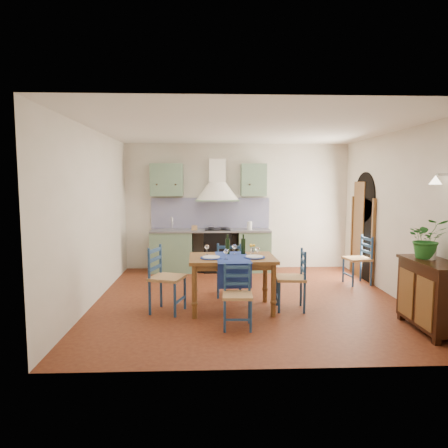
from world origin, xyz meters
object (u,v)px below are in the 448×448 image
Objects in this scene: dining_table at (232,263)px; potted_plant at (427,239)px; sideboard at (432,293)px; chair_near at (237,295)px.

dining_table is 2.45× the size of potted_plant.
sideboard is 0.71m from potted_plant.
potted_plant reaches higher than chair_near.
potted_plant is at bearing 92.63° from sideboard.
sideboard is at bearing -5.58° from chair_near.
sideboard is at bearing -87.37° from potted_plant.
chair_near is at bearing 174.42° from sideboard.
sideboard is 1.95× the size of potted_plant.
chair_near is at bearing -88.27° from dining_table.
chair_near is 1.57× the size of potted_plant.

